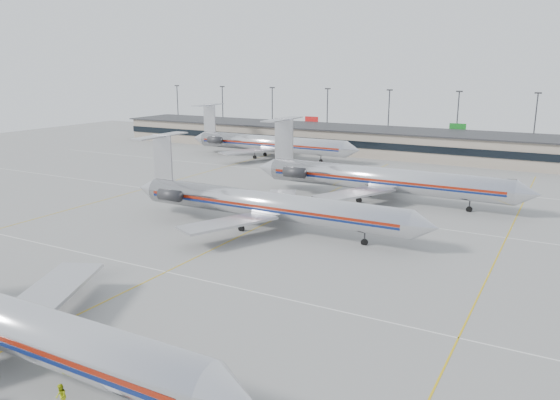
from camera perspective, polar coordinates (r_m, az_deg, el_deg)
The scene contains 10 objects.
ground at distance 52.73m, azimuth -18.97°, elevation -10.57°, with size 260.00×260.00×0.00m, color gray.
apron_markings at distance 59.26m, azimuth -11.82°, elevation -7.36°, with size 160.00×0.15×0.02m, color silver.
terminal at distance 135.82m, azimuth 12.98°, elevation 5.81°, with size 162.00×17.00×6.25m.
light_mast_row at distance 148.71m, azimuth 14.62°, elevation 8.49°, with size 163.60×0.40×15.28m.
jet_second_row at distance 72.20m, azimuth -1.83°, elevation -0.42°, with size 44.76×26.36×11.72m.
jet_third_row at distance 88.78m, azimuth 10.15°, elevation 2.23°, with size 46.23×28.44×12.64m.
jet_back_row at distance 129.54m, azimuth -1.35°, elevation 5.97°, with size 44.81×27.56×12.25m.
belt_loader at distance 43.16m, azimuth -18.71°, elevation -15.23°, with size 4.79×2.73×2.45m.
ramp_worker_near at distance 44.22m, azimuth -22.91°, elevation -14.56°, with size 0.64×0.42×1.75m, color #94D514.
ramp_worker_far at distance 39.05m, azimuth -21.92°, elevation -18.51°, with size 0.81×0.63×1.67m, color #B1C312.
Camera 1 is at (36.61, -31.59, 21.03)m, focal length 35.00 mm.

